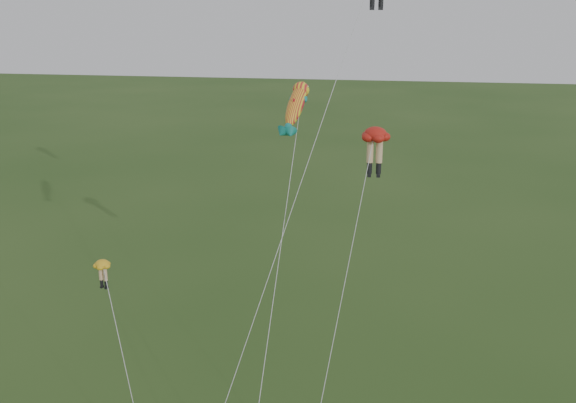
# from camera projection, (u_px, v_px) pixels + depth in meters

# --- Properties ---
(legs_kite_red_mid) EXTENTS (3.08, 9.52, 14.15)m
(legs_kite_red_mid) POSITION_uv_depth(u_px,v_px,m) (374.00, 142.00, 31.55)
(legs_kite_red_mid) COLOR #B31B12
(legs_kite_red_mid) RESTS_ON ground
(legs_kite_yellow) EXTENTS (3.07, 3.04, 9.25)m
(legs_kite_yellow) POSITION_uv_depth(u_px,v_px,m) (106.00, 283.00, 28.04)
(legs_kite_yellow) COLOR gold
(legs_kite_yellow) RESTS_ON ground
(fish_kite) EXTENTS (1.40, 12.47, 16.37)m
(fish_kite) POSITION_uv_depth(u_px,v_px,m) (296.00, 106.00, 32.41)
(fish_kite) COLOR yellow
(fish_kite) RESTS_ON ground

